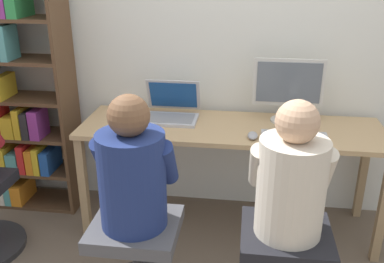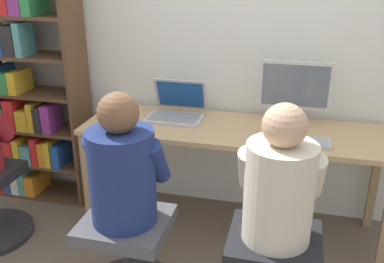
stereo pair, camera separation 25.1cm
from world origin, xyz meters
name	(u,v)px [view 2 (the right image)]	position (x,y,z in m)	size (l,w,h in m)	color
ground_plane	(223,253)	(0.00, 0.00, 0.00)	(14.00, 14.00, 0.00)	brown
wall_back	(246,29)	(0.00, 0.64, 1.30)	(10.00, 0.05, 2.60)	silver
desk	(234,140)	(0.00, 0.29, 0.66)	(1.91, 0.58, 0.74)	tan
desktop_monitor	(294,92)	(0.35, 0.42, 0.96)	(0.44, 0.19, 0.41)	beige
laptop	(176,110)	(-0.41, 0.39, 0.79)	(0.36, 0.33, 0.24)	#B7B7BC
keyboard	(296,141)	(0.38, 0.14, 0.75)	(0.39, 0.14, 0.03)	#B2B2B7
computer_mouse_by_keyboard	(253,138)	(0.14, 0.11, 0.76)	(0.06, 0.11, 0.03)	#99999E
office_chair_right	(128,257)	(-0.43, -0.48, 0.25)	(0.55, 0.55, 0.49)	#262628
person_at_monitor	(280,183)	(0.32, -0.44, 0.78)	(0.40, 0.34, 0.67)	beige
person_at_laptop	(122,168)	(-0.43, -0.48, 0.78)	(0.40, 0.34, 0.67)	navy
bookshelf	(24,93)	(-1.55, 0.39, 0.83)	(0.74, 0.30, 1.65)	#513823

